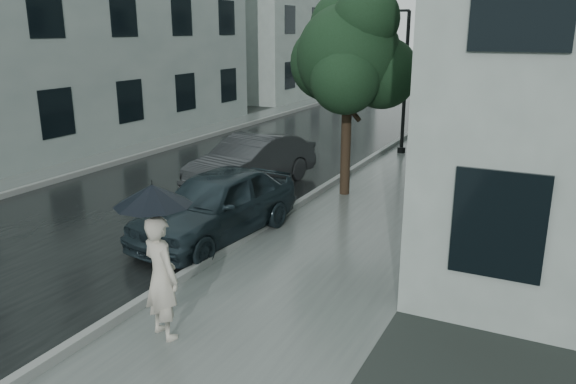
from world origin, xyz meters
The scene contains 14 objects.
ground centered at (0.00, 0.00, 0.00)m, with size 120.00×120.00×0.00m, color black.
sidewalk centered at (0.25, 12.00, 0.00)m, with size 3.50×60.00×0.01m, color slate.
kerb_near centered at (-1.57, 12.00, 0.07)m, with size 0.15×60.00×0.15m, color slate.
asphalt_road centered at (-5.08, 12.00, 0.00)m, with size 6.85×60.00×0.00m, color black.
kerb_far centered at (-8.57, 12.00, 0.07)m, with size 0.15×60.00×0.15m, color slate.
sidewalk_far centered at (-9.50, 12.00, 0.00)m, with size 1.70×60.00×0.01m, color #4C5451.
building_far_a centered at (-13.77, 8.00, 4.75)m, with size 7.02×20.00×9.50m.
building_far_b centered at (-13.77, 30.00, 4.00)m, with size 7.02×18.00×8.00m.
pedestrian centered at (-0.72, -0.62, 0.89)m, with size 0.64×0.42×1.76m, color #B9B3A3.
umbrella centered at (-0.75, -0.64, 2.05)m, with size 1.33×1.33×1.31m.
street_tree centered at (-0.98, 7.17, 3.52)m, with size 3.31×3.01×5.14m.
lamp_post centered at (-1.17, 12.67, 2.76)m, with size 0.84×0.38×4.80m.
car_near centered at (-2.20, 2.96, 0.71)m, with size 1.65×4.11×1.40m, color #1B282E.
car_far centered at (-3.50, 6.65, 0.69)m, with size 1.45×4.17×1.37m, color #232628.
Camera 1 is at (3.92, -6.10, 4.12)m, focal length 35.00 mm.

